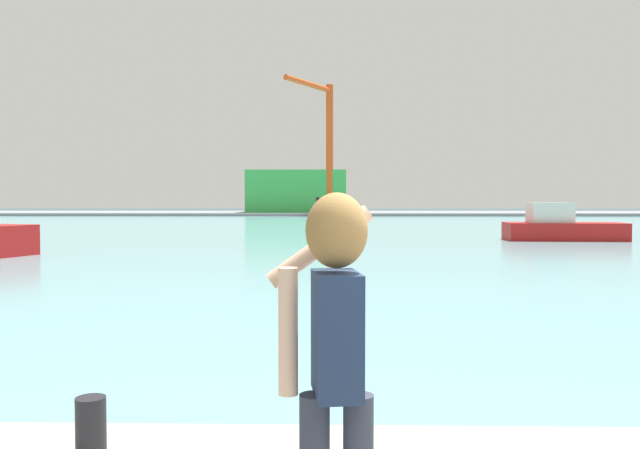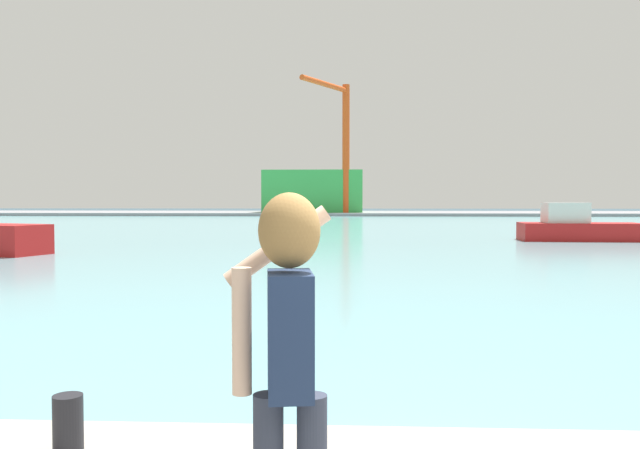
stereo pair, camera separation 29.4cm
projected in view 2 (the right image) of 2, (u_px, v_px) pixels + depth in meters
ground_plane at (363, 226)px, 52.73m from camera, size 220.00×220.00×0.00m
harbor_water at (363, 225)px, 54.72m from camera, size 140.00×100.00×0.02m
far_shore_dock at (359, 213)px, 94.63m from camera, size 140.00×20.00×0.42m
person_photographer at (287, 341)px, 2.91m from camera, size 0.53×0.55×1.74m
harbor_bollard at (68, 423)px, 4.34m from camera, size 0.20×0.20×0.39m
boat_moored_2 at (576, 227)px, 33.99m from camera, size 6.24×2.70×2.02m
warehouse_left at (314, 192)px, 94.51m from camera, size 14.00×12.39×5.95m
port_crane at (341, 134)px, 86.97m from camera, size 6.10×10.55×17.57m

